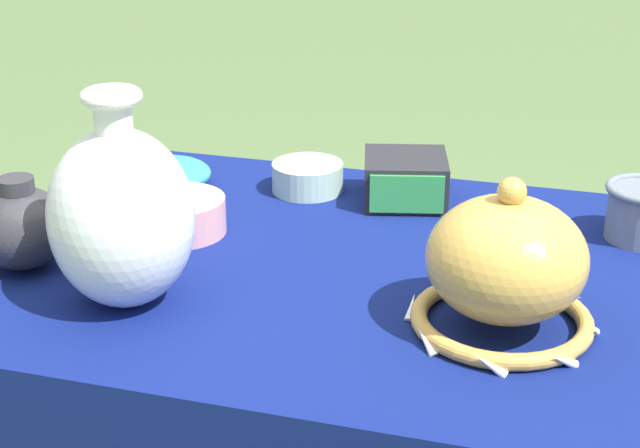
% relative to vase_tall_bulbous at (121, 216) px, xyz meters
% --- Properties ---
extents(display_table, '(1.10, 0.78, 0.80)m').
position_rel_vase_tall_bulbous_xyz_m(display_table, '(0.23, 0.18, -0.21)').
color(display_table, '#38383D').
rests_on(display_table, ground_plane).
extents(vase_tall_bulbous, '(0.19, 0.19, 0.29)m').
position_rel_vase_tall_bulbous_xyz_m(vase_tall_bulbous, '(0.00, 0.00, 0.00)').
color(vase_tall_bulbous, white).
rests_on(vase_tall_bulbous, display_table).
extents(vase_dome_bell, '(0.24, 0.24, 0.21)m').
position_rel_vase_tall_bulbous_xyz_m(vase_dome_bell, '(0.49, 0.07, -0.04)').
color(vase_dome_bell, gold).
rests_on(vase_dome_bell, display_table).
extents(mosaic_tile_box, '(0.16, 0.17, 0.08)m').
position_rel_vase_tall_bulbous_xyz_m(mosaic_tile_box, '(0.28, 0.46, -0.09)').
color(mosaic_tile_box, '#232328').
rests_on(mosaic_tile_box, display_table).
extents(bowl_shallow_teal, '(0.15, 0.15, 0.05)m').
position_rel_vase_tall_bulbous_xyz_m(bowl_shallow_teal, '(-0.13, 0.40, -0.10)').
color(bowl_shallow_teal, teal).
rests_on(bowl_shallow_teal, display_table).
extents(pot_squat_celadon, '(0.12, 0.12, 0.05)m').
position_rel_vase_tall_bulbous_xyz_m(pot_squat_celadon, '(0.11, 0.46, -0.10)').
color(pot_squat_celadon, '#A8CCB7').
rests_on(pot_squat_celadon, display_table).
extents(pot_squat_rose, '(0.14, 0.14, 0.06)m').
position_rel_vase_tall_bulbous_xyz_m(pot_squat_rose, '(-0.03, 0.23, -0.10)').
color(pot_squat_rose, '#D19399').
rests_on(pot_squat_rose, display_table).
extents(jar_round_charcoal, '(0.13, 0.13, 0.13)m').
position_rel_vase_tall_bulbous_xyz_m(jar_round_charcoal, '(-0.19, 0.06, -0.06)').
color(jar_round_charcoal, '#2D2D33').
rests_on(jar_round_charcoal, display_table).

